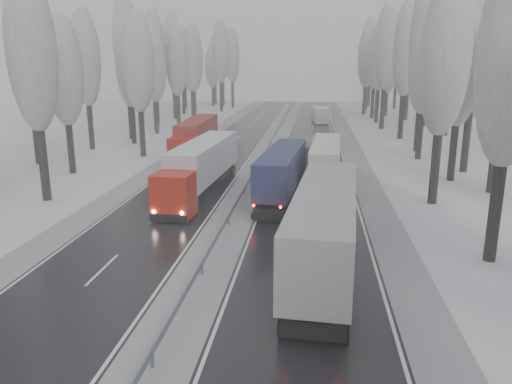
% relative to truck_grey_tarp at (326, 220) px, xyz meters
% --- Properties ---
extents(carriageway_right, '(7.50, 200.00, 0.03)m').
position_rel_truck_grey_tarp_xyz_m(carriageway_right, '(-0.90, 16.48, -2.61)').
color(carriageway_right, black).
rests_on(carriageway_right, ground).
extents(carriageway_left, '(7.50, 200.00, 0.03)m').
position_rel_truck_grey_tarp_xyz_m(carriageway_left, '(-11.40, 16.48, -2.61)').
color(carriageway_left, black).
rests_on(carriageway_left, ground).
extents(median_slush, '(3.00, 200.00, 0.04)m').
position_rel_truck_grey_tarp_xyz_m(median_slush, '(-6.15, 16.48, -2.60)').
color(median_slush, '#95989D').
rests_on(median_slush, ground).
extents(shoulder_right, '(2.40, 200.00, 0.04)m').
position_rel_truck_grey_tarp_xyz_m(shoulder_right, '(4.05, 16.48, -2.60)').
color(shoulder_right, '#95989D').
rests_on(shoulder_right, ground).
extents(shoulder_left, '(2.40, 200.00, 0.04)m').
position_rel_truck_grey_tarp_xyz_m(shoulder_left, '(-16.35, 16.48, -2.60)').
color(shoulder_left, '#95989D').
rests_on(shoulder_left, ground).
extents(median_guardrail, '(0.12, 200.00, 0.76)m').
position_rel_truck_grey_tarp_xyz_m(median_guardrail, '(-6.15, 16.47, -2.02)').
color(median_guardrail, slate).
rests_on(median_guardrail, ground).
extents(tree_18, '(3.60, 3.60, 16.58)m').
position_rel_truck_grey_tarp_xyz_m(tree_18, '(8.36, 13.51, 8.08)').
color(tree_18, black).
rests_on(tree_18, ground).
extents(tree_19, '(3.60, 3.60, 14.57)m').
position_rel_truck_grey_tarp_xyz_m(tree_19, '(13.87, 17.51, 6.80)').
color(tree_19, black).
rests_on(tree_19, ground).
extents(tree_20, '(3.60, 3.60, 15.71)m').
position_rel_truck_grey_tarp_xyz_m(tree_20, '(11.75, 21.65, 7.52)').
color(tree_20, black).
rests_on(tree_20, ground).
extents(tree_21, '(3.60, 3.60, 18.62)m').
position_rel_truck_grey_tarp_xyz_m(tree_21, '(13.98, 25.65, 9.38)').
color(tree_21, black).
rests_on(tree_21, ground).
extents(tree_22, '(3.60, 3.60, 15.86)m').
position_rel_truck_grey_tarp_xyz_m(tree_22, '(10.88, 32.08, 7.62)').
color(tree_22, black).
rests_on(tree_22, ground).
extents(tree_23, '(3.60, 3.60, 13.55)m').
position_rel_truck_grey_tarp_xyz_m(tree_23, '(17.16, 36.08, 6.15)').
color(tree_23, black).
rests_on(tree_23, ground).
extents(tree_24, '(3.60, 3.60, 20.49)m').
position_rel_truck_grey_tarp_xyz_m(tree_24, '(11.75, 37.50, 10.57)').
color(tree_24, black).
rests_on(tree_24, ground).
extents(tree_25, '(3.60, 3.60, 19.44)m').
position_rel_truck_grey_tarp_xyz_m(tree_25, '(18.67, 41.50, 9.90)').
color(tree_25, black).
rests_on(tree_25, ground).
extents(tree_26, '(3.60, 3.60, 18.78)m').
position_rel_truck_grey_tarp_xyz_m(tree_26, '(11.42, 47.75, 9.48)').
color(tree_26, black).
rests_on(tree_26, ground).
extents(tree_27, '(3.60, 3.60, 17.62)m').
position_rel_truck_grey_tarp_xyz_m(tree_27, '(18.57, 51.75, 8.74)').
color(tree_27, black).
rests_on(tree_27, ground).
extents(tree_28, '(3.60, 3.60, 19.62)m').
position_rel_truck_grey_tarp_xyz_m(tree_28, '(10.19, 58.43, 10.02)').
color(tree_28, black).
rests_on(tree_28, ground).
extents(tree_29, '(3.60, 3.60, 18.11)m').
position_rel_truck_grey_tarp_xyz_m(tree_29, '(17.56, 62.43, 9.05)').
color(tree_29, black).
rests_on(tree_29, ground).
extents(tree_30, '(3.60, 3.60, 17.86)m').
position_rel_truck_grey_tarp_xyz_m(tree_30, '(10.42, 68.18, 8.90)').
color(tree_30, black).
rests_on(tree_30, ground).
extents(tree_31, '(3.60, 3.60, 18.58)m').
position_rel_truck_grey_tarp_xyz_m(tree_31, '(16.33, 72.18, 9.35)').
color(tree_31, black).
rests_on(tree_31, ground).
extents(tree_32, '(3.60, 3.60, 17.33)m').
position_rel_truck_grey_tarp_xyz_m(tree_32, '(10.48, 75.69, 8.56)').
color(tree_32, black).
rests_on(tree_32, ground).
extents(tree_33, '(3.60, 3.60, 14.33)m').
position_rel_truck_grey_tarp_xyz_m(tree_33, '(13.62, 79.69, 6.64)').
color(tree_33, black).
rests_on(tree_33, ground).
extents(tree_34, '(3.60, 3.60, 17.63)m').
position_rel_truck_grey_tarp_xyz_m(tree_34, '(9.59, 82.80, 8.75)').
color(tree_34, black).
rests_on(tree_34, ground).
extents(tree_35, '(3.60, 3.60, 18.25)m').
position_rel_truck_grey_tarp_xyz_m(tree_35, '(18.80, 86.80, 9.15)').
color(tree_35, black).
rests_on(tree_35, ground).
extents(tree_36, '(3.60, 3.60, 20.23)m').
position_rel_truck_grey_tarp_xyz_m(tree_36, '(10.89, 92.64, 10.40)').
color(tree_36, black).
rests_on(tree_36, ground).
extents(tree_37, '(3.60, 3.60, 16.37)m').
position_rel_truck_grey_tarp_xyz_m(tree_37, '(17.87, 96.64, 7.94)').
color(tree_37, black).
rests_on(tree_37, ground).
extents(tree_38, '(3.60, 3.60, 17.97)m').
position_rel_truck_grey_tarp_xyz_m(tree_38, '(12.58, 103.21, 8.97)').
color(tree_38, black).
rests_on(tree_38, ground).
extents(tree_39, '(3.60, 3.60, 16.19)m').
position_rel_truck_grey_tarp_xyz_m(tree_39, '(15.40, 107.21, 7.83)').
color(tree_39, black).
rests_on(tree_39, ground).
extents(tree_58, '(3.60, 3.60, 17.21)m').
position_rel_truck_grey_tarp_xyz_m(tree_58, '(-21.27, 11.05, 8.48)').
color(tree_58, black).
rests_on(tree_58, ground).
extents(tree_60, '(3.60, 3.60, 14.84)m').
position_rel_truck_grey_tarp_xyz_m(tree_60, '(-23.89, 20.68, 6.97)').
color(tree_60, black).
rests_on(tree_60, ground).
extents(tree_61, '(3.60, 3.60, 13.95)m').
position_rel_truck_grey_tarp_xyz_m(tree_61, '(-29.67, 24.68, 6.40)').
color(tree_61, black).
rests_on(tree_61, ground).
extents(tree_62, '(3.60, 3.60, 16.04)m').
position_rel_truck_grey_tarp_xyz_m(tree_62, '(-20.09, 30.21, 7.74)').
color(tree_62, black).
rests_on(tree_62, ground).
extents(tree_63, '(3.60, 3.60, 16.88)m').
position_rel_truck_grey_tarp_xyz_m(tree_63, '(-28.00, 34.21, 8.27)').
color(tree_63, black).
rests_on(tree_63, ground).
extents(tree_64, '(3.60, 3.60, 15.42)m').
position_rel_truck_grey_tarp_xyz_m(tree_64, '(-24.41, 39.19, 7.34)').
color(tree_64, black).
rests_on(tree_64, ground).
extents(tree_65, '(3.60, 3.60, 19.48)m').
position_rel_truck_grey_tarp_xyz_m(tree_65, '(-26.20, 43.19, 9.93)').
color(tree_65, black).
rests_on(tree_65, ground).
extents(tree_66, '(3.60, 3.60, 15.23)m').
position_rel_truck_grey_tarp_xyz_m(tree_66, '(-24.30, 48.83, 7.22)').
color(tree_66, black).
rests_on(tree_66, ground).
extents(tree_67, '(3.60, 3.60, 17.09)m').
position_rel_truck_grey_tarp_xyz_m(tree_67, '(-25.69, 52.83, 8.41)').
color(tree_67, black).
rests_on(tree_67, ground).
extents(tree_68, '(3.60, 3.60, 16.65)m').
position_rel_truck_grey_tarp_xyz_m(tree_68, '(-22.73, 55.59, 8.13)').
color(tree_68, black).
rests_on(tree_68, ground).
extents(tree_69, '(3.60, 3.60, 19.35)m').
position_rel_truck_grey_tarp_xyz_m(tree_69, '(-27.57, 59.59, 9.84)').
color(tree_69, black).
rests_on(tree_69, ground).
extents(tree_70, '(3.60, 3.60, 17.09)m').
position_rel_truck_grey_tarp_xyz_m(tree_70, '(-22.47, 65.67, 8.41)').
color(tree_70, black).
rests_on(tree_70, ground).
extents(tree_71, '(3.60, 3.60, 19.61)m').
position_rel_truck_grey_tarp_xyz_m(tree_71, '(-27.23, 69.67, 10.01)').
color(tree_71, black).
rests_on(tree_71, ground).
extents(tree_72, '(3.60, 3.60, 15.11)m').
position_rel_truck_grey_tarp_xyz_m(tree_72, '(-25.08, 75.01, 7.14)').
color(tree_72, black).
rests_on(tree_72, ground).
extents(tree_73, '(3.60, 3.60, 17.22)m').
position_rel_truck_grey_tarp_xyz_m(tree_73, '(-27.96, 79.01, 8.49)').
color(tree_73, black).
rests_on(tree_73, ground).
extents(tree_74, '(3.60, 3.60, 19.68)m').
position_rel_truck_grey_tarp_xyz_m(tree_74, '(-21.22, 85.81, 10.05)').
color(tree_74, black).
rests_on(tree_74, ground).
extents(tree_75, '(3.60, 3.60, 18.60)m').
position_rel_truck_grey_tarp_xyz_m(tree_75, '(-30.34, 89.81, 9.37)').
color(tree_75, black).
rests_on(tree_75, ground).
extents(tree_76, '(3.60, 3.60, 18.55)m').
position_rel_truck_grey_tarp_xyz_m(tree_76, '(-20.20, 95.20, 9.33)').
color(tree_76, black).
rests_on(tree_76, ground).
extents(tree_77, '(3.60, 3.60, 14.32)m').
position_rel_truck_grey_tarp_xyz_m(tree_77, '(-25.81, 99.20, 6.64)').
color(tree_77, black).
rests_on(tree_77, ground).
extents(tree_78, '(3.60, 3.60, 19.55)m').
position_rel_truck_grey_tarp_xyz_m(tree_78, '(-23.71, 101.79, 9.97)').
color(tree_78, black).
rests_on(tree_78, ground).
extents(tree_79, '(3.60, 3.60, 17.07)m').
position_rel_truck_grey_tarp_xyz_m(tree_79, '(-26.48, 105.79, 8.39)').
color(tree_79, black).
rests_on(tree_79, ground).
extents(truck_grey_tarp, '(4.09, 17.64, 4.49)m').
position_rel_truck_grey_tarp_xyz_m(truck_grey_tarp, '(0.00, 0.00, 0.00)').
color(truck_grey_tarp, '#535459').
rests_on(truck_grey_tarp, ground).
extents(truck_blue_box, '(3.62, 15.20, 3.87)m').
position_rel_truck_grey_tarp_xyz_m(truck_blue_box, '(-3.00, 14.53, -0.36)').
color(truck_blue_box, '#1C2746').
rests_on(truck_blue_box, ground).
extents(truck_cream_box, '(3.04, 14.76, 3.76)m').
position_rel_truck_grey_tarp_xyz_m(truck_cream_box, '(0.41, 19.65, -0.42)').
color(truck_cream_box, '#B2AE9D').
rests_on(truck_cream_box, ground).
extents(box_truck_distant, '(3.07, 7.78, 2.83)m').
position_rel_truck_grey_tarp_xyz_m(box_truck_distant, '(0.35, 65.84, -1.18)').
color(box_truck_distant, '#BABCC1').
rests_on(box_truck_distant, ground).
extents(truck_red_white, '(3.49, 16.41, 4.18)m').
position_rel_truck_grey_tarp_xyz_m(truck_red_white, '(-9.66, 14.12, -0.18)').
color(truck_red_white, '#A31B09').
rests_on(truck_red_white, ground).
extents(truck_red_red, '(2.96, 16.11, 4.11)m').
position_rel_truck_grey_tarp_xyz_m(truck_red_red, '(-14.01, 30.77, -0.22)').
color(truck_red_red, '#AA0D09').
rests_on(truck_red_red, ground).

